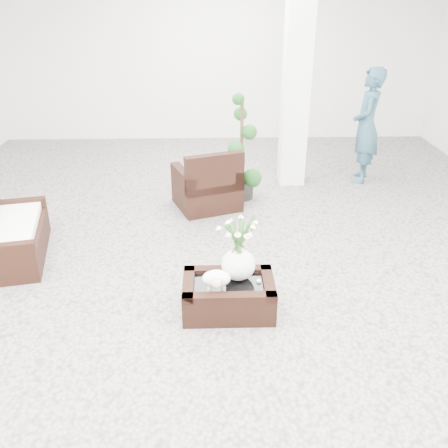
{
  "coord_description": "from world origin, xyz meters",
  "views": [
    {
      "loc": [
        -0.14,
        -4.86,
        2.93
      ],
      "look_at": [
        0.0,
        -0.1,
        0.62
      ],
      "focal_mm": 38.99,
      "sensor_mm": 36.0,
      "label": 1
    }
  ],
  "objects_px": {
    "coffee_table": "(228,297)",
    "armchair": "(206,177)",
    "topiary": "(242,148)",
    "loveseat": "(13,230)"
  },
  "relations": [
    {
      "from": "coffee_table",
      "to": "armchair",
      "type": "bearing_deg",
      "value": 94.89
    },
    {
      "from": "topiary",
      "to": "coffee_table",
      "type": "bearing_deg",
      "value": -95.86
    },
    {
      "from": "coffee_table",
      "to": "topiary",
      "type": "height_order",
      "value": "topiary"
    },
    {
      "from": "coffee_table",
      "to": "loveseat",
      "type": "xyz_separation_m",
      "value": [
        -2.52,
        1.16,
        0.21
      ]
    },
    {
      "from": "coffee_table",
      "to": "topiary",
      "type": "relative_size",
      "value": 0.57
    },
    {
      "from": "armchair",
      "to": "loveseat",
      "type": "relative_size",
      "value": 0.66
    },
    {
      "from": "armchair",
      "to": "loveseat",
      "type": "bearing_deg",
      "value": 12.34
    },
    {
      "from": "coffee_table",
      "to": "topiary",
      "type": "distance_m",
      "value": 3.03
    },
    {
      "from": "loveseat",
      "to": "coffee_table",
      "type": "bearing_deg",
      "value": -126.59
    },
    {
      "from": "armchair",
      "to": "loveseat",
      "type": "distance_m",
      "value": 2.72
    }
  ]
}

